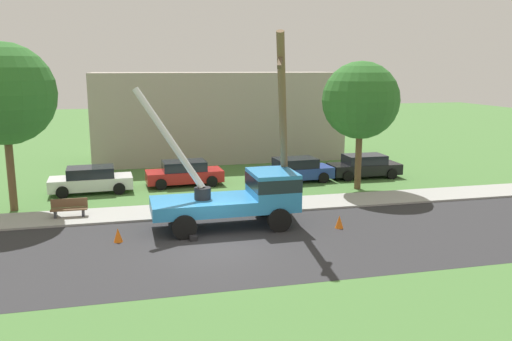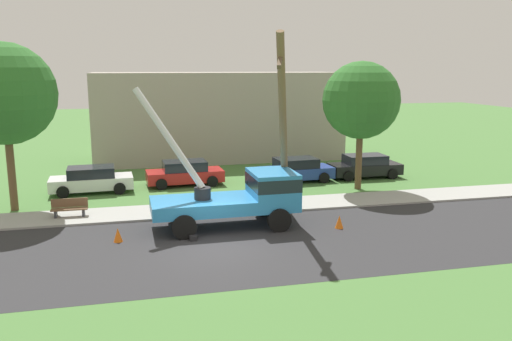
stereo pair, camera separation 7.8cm
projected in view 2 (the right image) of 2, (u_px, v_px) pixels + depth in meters
ground_plane at (186, 182)px, 31.55m from camera, size 120.00×120.00×0.00m
road_asphalt at (218, 247)px, 20.10m from camera, size 80.00×8.16×0.01m
sidewalk_strip at (200, 209)px, 25.20m from camera, size 80.00×2.54×0.10m
utility_truck at (244, 194)px, 22.57m from camera, size 6.79×3.20×5.98m
leaning_utility_pole at (283, 128)px, 22.59m from camera, size 1.79×4.16×8.28m
traffic_cone_ahead at (339, 222)px, 22.39m from camera, size 0.36×0.36×0.56m
traffic_cone_behind at (118, 235)px, 20.64m from camera, size 0.36×0.36×0.56m
parked_sedan_white at (92, 180)px, 28.73m from camera, size 4.48×2.16×1.42m
parked_sedan_red at (185, 173)px, 30.55m from camera, size 4.48×2.15×1.42m
parked_sedan_blue at (296, 170)px, 31.49m from camera, size 4.50×2.19×1.42m
parked_sedan_black at (365, 166)px, 32.68m from camera, size 4.41×2.04×1.42m
park_bench at (70, 208)px, 23.84m from camera, size 1.60×0.45×0.90m
roadside_tree_near at (4, 94)px, 24.20m from camera, size 4.76×4.76×7.96m
roadside_tree_far at (361, 101)px, 28.76m from camera, size 4.26×4.26×7.13m
lowrise_building_backdrop at (218, 116)px, 39.16m from camera, size 18.00×6.00×6.40m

